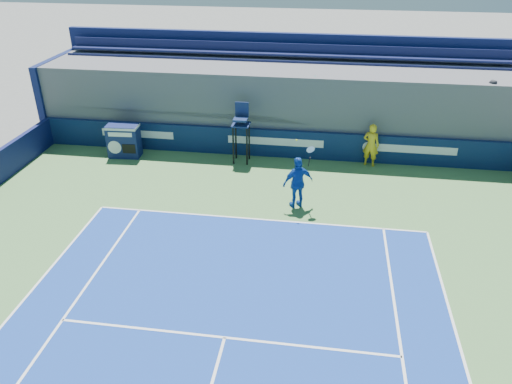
# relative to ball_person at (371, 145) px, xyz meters

# --- Properties ---
(ball_person) EXTENTS (0.74, 0.59, 1.78)m
(ball_person) POSITION_rel_ball_person_xyz_m (0.00, 0.00, 0.00)
(ball_person) COLOR yellow
(ball_person) RESTS_ON apron
(back_hoarding) EXTENTS (20.40, 0.21, 1.20)m
(back_hoarding) POSITION_rel_ball_person_xyz_m (-3.89, 0.32, -0.30)
(back_hoarding) COLOR #0B1A42
(back_hoarding) RESTS_ON ground
(match_clock) EXTENTS (1.36, 0.81, 1.40)m
(match_clock) POSITION_rel_ball_person_xyz_m (-10.19, -0.58, -0.16)
(match_clock) COLOR #0E1847
(match_clock) RESTS_ON ground
(umpire_chair) EXTENTS (0.71, 0.71, 2.48)m
(umpire_chair) POSITION_rel_ball_person_xyz_m (-5.22, -0.37, 0.63)
(umpire_chair) COLOR black
(umpire_chair) RESTS_ON ground
(tennis_player) EXTENTS (1.17, 0.92, 2.57)m
(tennis_player) POSITION_rel_ball_person_xyz_m (-2.66, -3.82, 0.04)
(tennis_player) COLOR #1444A6
(tennis_player) RESTS_ON apron
(stadium_seating) EXTENTS (21.00, 4.05, 4.40)m
(stadium_seating) POSITION_rel_ball_person_xyz_m (-3.88, 2.38, 0.93)
(stadium_seating) COLOR #4C4C51
(stadium_seating) RESTS_ON ground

